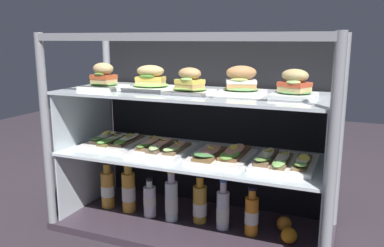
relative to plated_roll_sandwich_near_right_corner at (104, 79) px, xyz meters
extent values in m
cube|color=#2D262D|center=(0.42, 0.06, -0.72)|extent=(6.00, 6.00, 0.02)
cube|color=#382D37|center=(0.42, 0.06, -0.69)|extent=(1.27, 0.54, 0.04)
cylinder|color=gray|center=(-0.19, -0.19, -0.25)|extent=(0.04, 0.04, 0.92)
cylinder|color=gray|center=(1.04, -0.19, -0.25)|extent=(0.04, 0.04, 0.92)
cylinder|color=gray|center=(-0.19, 0.31, -0.25)|extent=(0.04, 0.04, 0.92)
cylinder|color=gray|center=(1.04, 0.31, -0.25)|extent=(0.04, 0.04, 0.92)
cube|color=gray|center=(0.42, -0.19, 0.19)|extent=(1.23, 0.03, 0.03)
cube|color=black|center=(0.42, 0.32, -0.23)|extent=(1.19, 0.01, 0.88)
cube|color=silver|center=(-0.17, 0.06, -0.51)|extent=(0.01, 0.46, 0.33)
cube|color=silver|center=(1.02, 0.06, -0.51)|extent=(0.01, 0.46, 0.33)
cube|color=silver|center=(0.42, 0.06, -0.34)|extent=(1.21, 0.48, 0.01)
cube|color=silver|center=(-0.17, 0.06, -0.19)|extent=(0.01, 0.46, 0.27)
cube|color=silver|center=(1.02, 0.06, -0.19)|extent=(0.01, 0.46, 0.27)
cube|color=silver|center=(0.42, 0.06, -0.05)|extent=(1.21, 0.48, 0.01)
cube|color=white|center=(0.00, 0.00, -0.04)|extent=(0.18, 0.18, 0.02)
ellipsoid|color=#4C8F3E|center=(0.00, 0.00, -0.02)|extent=(0.13, 0.11, 0.01)
cube|color=#E0B779|center=(0.00, 0.00, -0.01)|extent=(0.11, 0.09, 0.02)
cube|color=#BC4E28|center=(0.00, 0.00, 0.01)|extent=(0.11, 0.09, 0.02)
ellipsoid|color=olive|center=(0.00, -0.03, 0.03)|extent=(0.06, 0.04, 0.02)
ellipsoid|color=tan|center=(0.00, 0.00, 0.05)|extent=(0.12, 0.09, 0.06)
cube|color=white|center=(0.22, 0.05, -0.04)|extent=(0.20, 0.20, 0.02)
ellipsoid|color=#86C857|center=(0.22, 0.05, -0.02)|extent=(0.17, 0.14, 0.02)
cube|color=#E9C47F|center=(0.22, 0.05, -0.01)|extent=(0.13, 0.09, 0.02)
cube|color=#F1BE4E|center=(0.22, 0.05, 0.01)|extent=(0.14, 0.09, 0.02)
ellipsoid|color=#518C36|center=(0.22, 0.02, 0.02)|extent=(0.08, 0.04, 0.02)
ellipsoid|color=tan|center=(0.22, 0.05, 0.04)|extent=(0.14, 0.09, 0.05)
cube|color=white|center=(0.43, 0.02, -0.04)|extent=(0.18, 0.18, 0.01)
ellipsoid|color=#7DA647|center=(0.43, 0.02, -0.02)|extent=(0.15, 0.13, 0.02)
cube|color=tan|center=(0.43, 0.02, -0.01)|extent=(0.13, 0.11, 0.02)
cube|color=#E4C94F|center=(0.43, 0.02, 0.01)|extent=(0.13, 0.12, 0.02)
ellipsoid|color=#89BD60|center=(0.43, -0.02, 0.02)|extent=(0.07, 0.05, 0.02)
ellipsoid|color=tan|center=(0.43, 0.02, 0.04)|extent=(0.13, 0.12, 0.05)
cube|color=white|center=(0.64, 0.10, -0.04)|extent=(0.19, 0.19, 0.01)
ellipsoid|color=#669A54|center=(0.64, 0.10, -0.02)|extent=(0.15, 0.13, 0.02)
cube|color=tan|center=(0.64, 0.10, -0.01)|extent=(0.14, 0.11, 0.02)
cube|color=silver|center=(0.64, 0.10, 0.01)|extent=(0.15, 0.12, 0.02)
ellipsoid|color=#A3BA5C|center=(0.64, 0.07, 0.02)|extent=(0.08, 0.05, 0.02)
ellipsoid|color=#AE7A4A|center=(0.64, 0.10, 0.04)|extent=(0.15, 0.12, 0.06)
cube|color=white|center=(0.87, 0.06, -0.04)|extent=(0.18, 0.18, 0.02)
ellipsoid|color=#548246|center=(0.87, 0.06, -0.02)|extent=(0.13, 0.11, 0.01)
cube|color=tan|center=(0.87, 0.06, -0.01)|extent=(0.13, 0.12, 0.02)
cube|color=#C4492C|center=(0.87, 0.06, 0.01)|extent=(0.14, 0.13, 0.02)
ellipsoid|color=#9FC071|center=(0.87, 0.03, 0.02)|extent=(0.07, 0.06, 0.02)
ellipsoid|color=tan|center=(0.87, 0.06, 0.04)|extent=(0.14, 0.13, 0.05)
cube|color=white|center=(0.01, 0.08, -0.32)|extent=(0.25, 0.30, 0.02)
cube|color=brown|center=(-0.05, 0.08, -0.31)|extent=(0.06, 0.21, 0.02)
ellipsoid|color=#599044|center=(-0.05, 0.01, -0.29)|extent=(0.06, 0.11, 0.03)
ellipsoid|color=silver|center=(-0.05, 0.08, -0.29)|extent=(0.05, 0.17, 0.02)
cylinder|color=yellow|center=(-0.05, 0.07, -0.28)|extent=(0.07, 0.07, 0.02)
cube|color=brown|center=(0.00, 0.05, -0.31)|extent=(0.06, 0.20, 0.01)
ellipsoid|color=#63AF47|center=(0.00, -0.01, -0.29)|extent=(0.07, 0.11, 0.02)
ellipsoid|color=silver|center=(0.00, 0.05, -0.29)|extent=(0.05, 0.16, 0.01)
cylinder|color=yellow|center=(0.00, 0.08, -0.28)|extent=(0.06, 0.06, 0.03)
cube|color=brown|center=(0.07, 0.09, -0.31)|extent=(0.06, 0.23, 0.01)
ellipsoid|color=#5E9B3B|center=(0.07, 0.02, -0.30)|extent=(0.07, 0.12, 0.02)
ellipsoid|color=#ECEDC5|center=(0.07, 0.09, -0.29)|extent=(0.05, 0.19, 0.02)
cylinder|color=yellow|center=(0.07, 0.08, -0.28)|extent=(0.05, 0.05, 0.02)
cube|color=white|center=(0.28, 0.04, -0.32)|extent=(0.25, 0.30, 0.02)
cube|color=brown|center=(0.22, 0.05, -0.31)|extent=(0.06, 0.20, 0.01)
ellipsoid|color=#528332|center=(0.22, -0.01, -0.29)|extent=(0.07, 0.11, 0.02)
ellipsoid|color=#E3A58A|center=(0.22, 0.05, -0.29)|extent=(0.05, 0.16, 0.02)
cylinder|color=yellow|center=(0.21, 0.07, -0.28)|extent=(0.05, 0.05, 0.02)
cube|color=brown|center=(0.28, 0.05, -0.31)|extent=(0.06, 0.23, 0.02)
ellipsoid|color=#A4B774|center=(0.28, -0.02, -0.29)|extent=(0.07, 0.12, 0.02)
ellipsoid|color=#ED988A|center=(0.28, 0.05, -0.29)|extent=(0.05, 0.18, 0.02)
cylinder|color=yellow|center=(0.27, 0.06, -0.28)|extent=(0.05, 0.04, 0.03)
cube|color=brown|center=(0.36, 0.04, -0.31)|extent=(0.06, 0.20, 0.01)
ellipsoid|color=#A1C771|center=(0.36, -0.02, -0.29)|extent=(0.08, 0.11, 0.02)
ellipsoid|color=#E6A190|center=(0.36, 0.04, -0.29)|extent=(0.05, 0.16, 0.01)
cylinder|color=yellow|center=(0.36, 0.04, -0.28)|extent=(0.05, 0.05, 0.02)
cube|color=white|center=(0.57, 0.05, -0.32)|extent=(0.25, 0.30, 0.01)
cube|color=brown|center=(0.53, 0.02, -0.31)|extent=(0.09, 0.24, 0.01)
ellipsoid|color=#4D8A48|center=(0.53, -0.05, -0.29)|extent=(0.11, 0.14, 0.04)
ellipsoid|color=#E2998A|center=(0.53, 0.02, -0.29)|extent=(0.07, 0.19, 0.02)
cylinder|color=#FCDA48|center=(0.53, 0.02, -0.28)|extent=(0.05, 0.05, 0.02)
cube|color=brown|center=(0.62, 0.07, -0.31)|extent=(0.09, 0.24, 0.01)
ellipsoid|color=#68A73E|center=(0.62, 0.00, -0.29)|extent=(0.10, 0.13, 0.03)
ellipsoid|color=#EA977D|center=(0.62, 0.07, -0.29)|extent=(0.07, 0.19, 0.02)
cylinder|color=yellow|center=(0.62, 0.06, -0.28)|extent=(0.04, 0.04, 0.02)
cube|color=white|center=(0.85, 0.06, -0.32)|extent=(0.25, 0.30, 0.02)
cube|color=brown|center=(0.77, 0.05, -0.30)|extent=(0.06, 0.24, 0.02)
ellipsoid|color=#60873F|center=(0.77, -0.02, -0.29)|extent=(0.08, 0.13, 0.03)
ellipsoid|color=#EAEEC3|center=(0.77, 0.05, -0.29)|extent=(0.05, 0.19, 0.02)
cylinder|color=yellow|center=(0.77, 0.06, -0.28)|extent=(0.05, 0.05, 0.02)
cube|color=brown|center=(0.84, 0.03, -0.31)|extent=(0.06, 0.23, 0.01)
ellipsoid|color=#7DB35D|center=(0.84, -0.03, -0.29)|extent=(0.06, 0.12, 0.02)
ellipsoid|color=#EFE0CD|center=(0.84, 0.03, -0.29)|extent=(0.05, 0.18, 0.02)
cylinder|color=yellow|center=(0.84, 0.06, -0.28)|extent=(0.06, 0.06, 0.02)
cube|color=brown|center=(0.92, 0.05, -0.31)|extent=(0.06, 0.22, 0.01)
ellipsoid|color=#93D062|center=(0.92, -0.02, -0.30)|extent=(0.08, 0.12, 0.04)
ellipsoid|color=#F6EBC2|center=(0.92, 0.05, -0.30)|extent=(0.05, 0.18, 0.01)
cylinder|color=#EEDA4B|center=(0.93, 0.04, -0.29)|extent=(0.06, 0.06, 0.02)
cylinder|color=gold|center=(-0.05, 0.06, -0.58)|extent=(0.07, 0.07, 0.18)
cylinder|color=white|center=(-0.05, 0.06, -0.58)|extent=(0.07, 0.07, 0.06)
cylinder|color=gold|center=(-0.05, 0.06, -0.46)|extent=(0.04, 0.04, 0.05)
cylinder|color=black|center=(-0.05, 0.06, -0.43)|extent=(0.04, 0.04, 0.01)
cylinder|color=gold|center=(0.08, 0.05, -0.57)|extent=(0.07, 0.07, 0.20)
cylinder|color=silver|center=(0.08, 0.05, -0.58)|extent=(0.07, 0.07, 0.07)
cylinder|color=gold|center=(0.08, 0.05, -0.45)|extent=(0.04, 0.04, 0.04)
cylinder|color=gold|center=(0.08, 0.05, -0.42)|extent=(0.04, 0.04, 0.01)
cylinder|color=white|center=(0.20, 0.05, -0.60)|extent=(0.06, 0.06, 0.15)
cylinder|color=silver|center=(0.20, 0.05, -0.59)|extent=(0.06, 0.06, 0.04)
cylinder|color=white|center=(0.20, 0.05, -0.50)|extent=(0.03, 0.03, 0.03)
cylinder|color=black|center=(0.20, 0.05, -0.48)|extent=(0.03, 0.03, 0.01)
cylinder|color=white|center=(0.32, 0.05, -0.57)|extent=(0.06, 0.06, 0.19)
cylinder|color=silver|center=(0.32, 0.05, -0.59)|extent=(0.06, 0.06, 0.08)
cylinder|color=white|center=(0.32, 0.05, -0.46)|extent=(0.03, 0.03, 0.05)
cylinder|color=gold|center=(0.32, 0.05, -0.42)|extent=(0.04, 0.04, 0.01)
cylinder|color=gold|center=(0.45, 0.08, -0.58)|extent=(0.07, 0.07, 0.18)
cylinder|color=white|center=(0.45, 0.08, -0.60)|extent=(0.07, 0.07, 0.06)
cylinder|color=orange|center=(0.45, 0.08, -0.47)|extent=(0.03, 0.03, 0.05)
cylinder|color=black|center=(0.45, 0.08, -0.44)|extent=(0.04, 0.04, 0.01)
cylinder|color=white|center=(0.58, 0.06, -0.58)|extent=(0.06, 0.06, 0.18)
cylinder|color=silver|center=(0.58, 0.06, -0.60)|extent=(0.06, 0.06, 0.07)
cylinder|color=white|center=(0.58, 0.06, -0.47)|extent=(0.03, 0.03, 0.05)
cylinder|color=#3268B7|center=(0.58, 0.06, -0.44)|extent=(0.03, 0.03, 0.01)
cylinder|color=orange|center=(0.71, 0.06, -0.59)|extent=(0.06, 0.06, 0.17)
cylinder|color=white|center=(0.71, 0.06, -0.59)|extent=(0.06, 0.06, 0.06)
cylinder|color=orange|center=(0.71, 0.06, -0.48)|extent=(0.03, 0.03, 0.04)
cylinder|color=black|center=(0.71, 0.06, -0.45)|extent=(0.04, 0.04, 0.01)
sphere|color=orange|center=(0.88, 0.04, -0.64)|extent=(0.07, 0.07, 0.07)
sphere|color=orange|center=(0.84, 0.14, -0.64)|extent=(0.07, 0.07, 0.07)
camera|label=1|loc=(1.10, -1.57, 0.19)|focal=37.37mm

